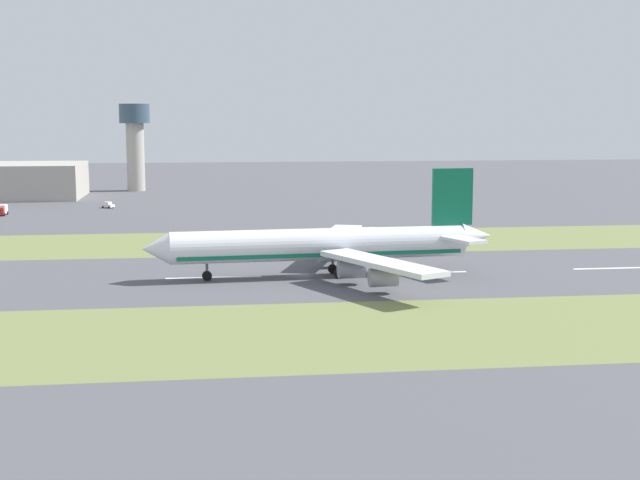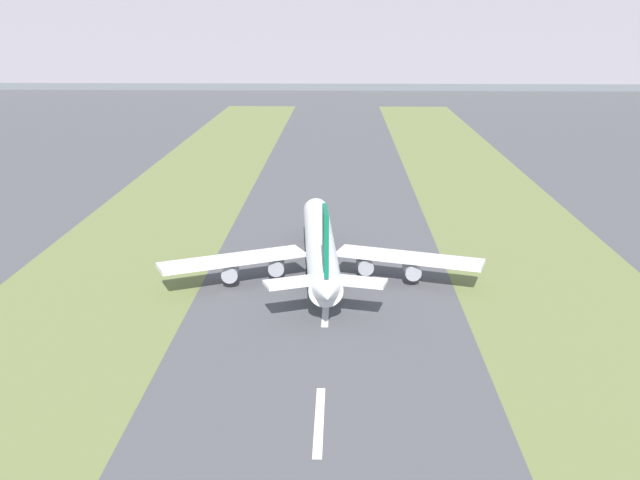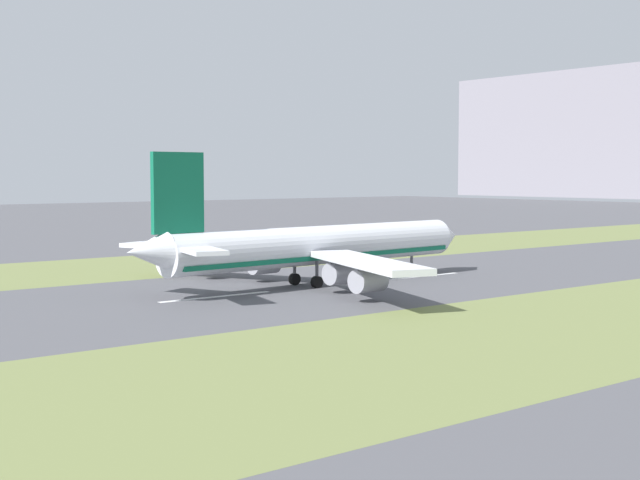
# 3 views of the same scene
# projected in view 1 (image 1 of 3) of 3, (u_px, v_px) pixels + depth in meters

# --- Properties ---
(ground_plane) EXTENTS (800.00, 800.00, 0.00)m
(ground_plane) POSITION_uv_depth(u_px,v_px,m) (303.00, 275.00, 169.70)
(ground_plane) COLOR #4C4C51
(grass_median_west) EXTENTS (40.00, 600.00, 0.01)m
(grass_median_west) POSITION_uv_depth(u_px,v_px,m) (337.00, 332.00, 125.51)
(grass_median_west) COLOR olive
(grass_median_west) RESTS_ON ground
(grass_median_east) EXTENTS (40.00, 600.00, 0.01)m
(grass_median_east) POSITION_uv_depth(u_px,v_px,m) (282.00, 242.00, 213.89)
(grass_median_east) COLOR olive
(grass_median_east) RESTS_ON ground
(centreline_dash_near) EXTENTS (1.20, 18.00, 0.01)m
(centreline_dash_near) POSITION_uv_depth(u_px,v_px,m) (617.00, 268.00, 177.67)
(centreline_dash_near) COLOR silver
(centreline_dash_near) RESTS_ON ground
(centreline_dash_mid) EXTENTS (1.20, 18.00, 0.01)m
(centreline_dash_mid) POSITION_uv_depth(u_px,v_px,m) (421.00, 273.00, 172.62)
(centreline_dash_mid) COLOR silver
(centreline_dash_mid) RESTS_ON ground
(centreline_dash_far) EXTENTS (1.20, 18.00, 0.01)m
(centreline_dash_far) POSITION_uv_depth(u_px,v_px,m) (214.00, 277.00, 167.57)
(centreline_dash_far) COLOR silver
(centreline_dash_far) RESTS_ON ground
(airplane_main_jet) EXTENTS (64.00, 67.22, 20.20)m
(airplane_main_jet) POSITION_uv_depth(u_px,v_px,m) (330.00, 245.00, 168.02)
(airplane_main_jet) COLOR silver
(airplane_main_jet) RESTS_ON ground
(control_tower) EXTENTS (12.00, 12.00, 34.36)m
(control_tower) POSITION_uv_depth(u_px,v_px,m) (135.00, 137.00, 352.43)
(control_tower) COLOR #A39E93
(control_tower) RESTS_ON ground
(service_truck) EXTENTS (6.02, 2.61, 3.10)m
(service_truck) POSITION_uv_depth(u_px,v_px,m) (2.00, 210.00, 269.46)
(service_truck) COLOR #B2231E
(service_truck) RESTS_ON ground
(apron_car) EXTENTS (4.23, 4.51, 2.03)m
(apron_car) POSITION_uv_depth(u_px,v_px,m) (108.00, 205.00, 290.34)
(apron_car) COLOR white
(apron_car) RESTS_ON ground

